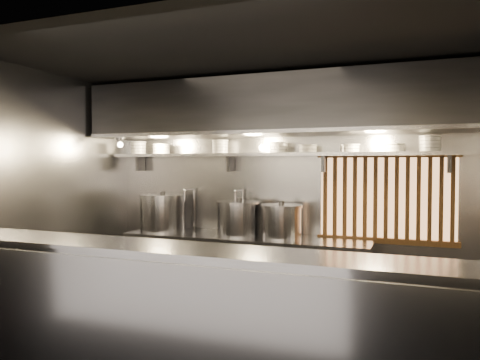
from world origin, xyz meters
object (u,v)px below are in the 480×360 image
Objects in this scene: pendant_bulb at (263,148)px; stock_pot_mid at (239,218)px; stock_pot_left at (163,212)px; stock_pot_right at (281,221)px; heat_lamp at (119,140)px.

pendant_bulb reaches higher than stock_pot_mid.
pendant_bulb is 0.23× the size of stock_pot_left.
stock_pot_mid is 0.54m from stock_pot_right.
heat_lamp is 1.87× the size of pendant_bulb.
heat_lamp is 0.52× the size of stock_pot_right.
stock_pot_right is (2.05, 0.28, -0.97)m from heat_lamp.
stock_pot_right is (1.61, -0.03, -0.04)m from stock_pot_left.
pendant_bulb is 0.90m from stock_pot_mid.
stock_pot_mid reaches higher than stock_pot_right.
heat_lamp reaches higher than stock_pot_left.
heat_lamp is at bearing -169.00° from pendant_bulb.
heat_lamp reaches higher than stock_pot_mid.
heat_lamp is 2.29m from stock_pot_right.
pendant_bulb is 0.28× the size of stock_pot_right.
pendant_bulb is 0.25× the size of stock_pot_mid.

